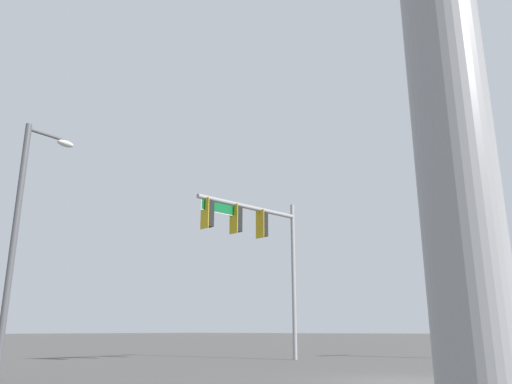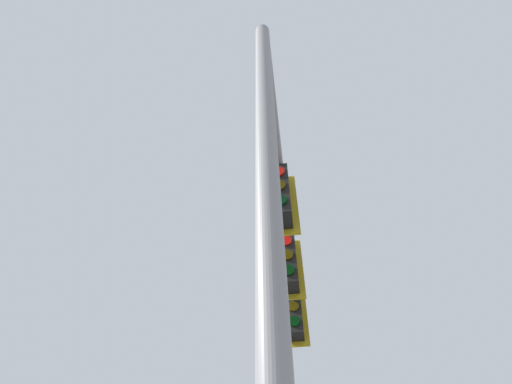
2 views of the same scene
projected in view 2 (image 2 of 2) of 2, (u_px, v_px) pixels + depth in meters
signal_pole_near at (284, 241)px, 5.99m from camera, size 5.79×1.26×7.24m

